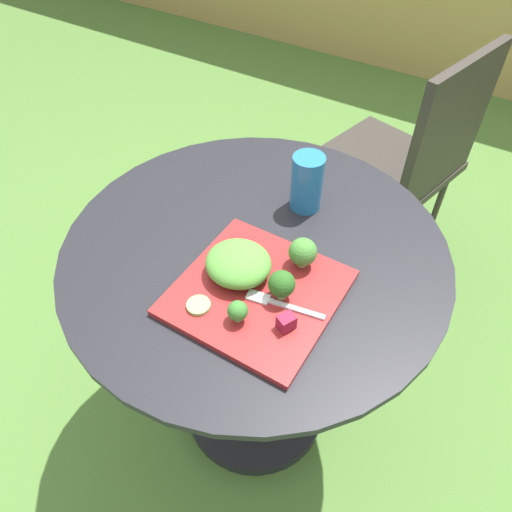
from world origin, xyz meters
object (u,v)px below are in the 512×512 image
salad_plate (257,292)px  fork (277,303)px  drinking_glass (307,185)px  patio_chair (409,154)px

salad_plate → fork: (0.05, -0.01, 0.01)m
drinking_glass → fork: size_ratio=0.87×
patio_chair → fork: bearing=-88.8°
salad_plate → fork: 0.05m
patio_chair → drinking_glass: patio_chair is taller
drinking_glass → salad_plate: bearing=-81.3°
patio_chair → fork: 0.99m
salad_plate → drinking_glass: bearing=98.7°
drinking_glass → fork: 0.31m
patio_chair → salad_plate: 0.98m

